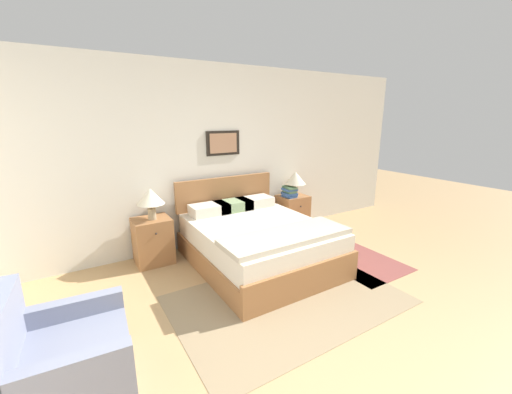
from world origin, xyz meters
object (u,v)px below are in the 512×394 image
Objects in this scene: bed at (257,241)px; table_lamp_by_door at (295,179)px; nightstand_by_door at (292,213)px; armchair at (64,367)px; table_lamp_near_window at (151,197)px; nightstand_near_window at (153,241)px.

table_lamp_by_door is at bearing 31.25° from bed.
bed is 3.18× the size of nightstand_by_door.
table_lamp_near_window is (1.04, 1.82, 0.60)m from armchair.
armchair is 2.09× the size of table_lamp_by_door.
nightstand_near_window is (-1.15, 0.74, -0.01)m from bed.
nightstand_near_window is 0.59m from table_lamp_near_window.
nightstand_near_window is 1.49× the size of table_lamp_near_window.
table_lamp_near_window is at bearing 148.06° from bed.
table_lamp_near_window reaches higher than armchair.
nightstand_near_window is at bearing 180.00° from nightstand_by_door.
nightstand_by_door is at bearing 0.00° from nightstand_near_window.
nightstand_near_window is at bearing 113.58° from table_lamp_near_window.
bed reaches higher than nightstand_near_window.
bed is 1.36m from nightstand_by_door.
bed is at bearing -147.37° from nightstand_by_door.
nightstand_by_door is 1.49× the size of table_lamp_near_window.
table_lamp_near_window is 1.00× the size of table_lamp_by_door.
armchair reaches higher than nightstand_by_door.
nightstand_near_window is at bearing 179.34° from table_lamp_by_door.
nightstand_by_door is 0.59m from table_lamp_by_door.
nightstand_by_door is at bearing 32.63° from bed.
armchair is at bearing -151.49° from table_lamp_by_door.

